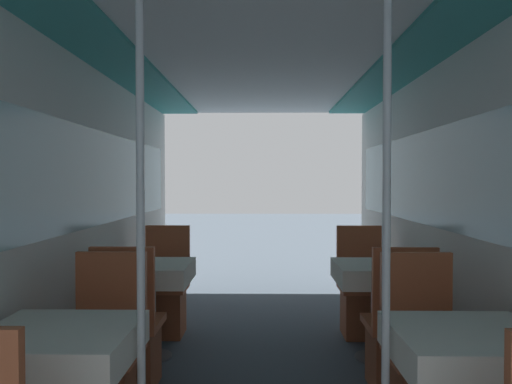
# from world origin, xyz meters

# --- Properties ---
(wall_left) EXTENTS (0.05, 6.71, 2.27)m
(wall_left) POSITION_xyz_m (-1.31, 1.96, 1.18)
(wall_left) COLOR silver
(wall_left) RESTS_ON ground_plane
(wall_right) EXTENTS (0.05, 6.71, 2.27)m
(wall_right) POSITION_xyz_m (1.31, 1.96, 1.18)
(wall_right) COLOR silver
(wall_right) RESTS_ON ground_plane
(ceiling_panel) EXTENTS (2.63, 6.71, 0.07)m
(ceiling_panel) POSITION_xyz_m (0.00, 1.96, 2.31)
(ceiling_panel) COLOR silver
(ceiling_panel) RESTS_ON wall_left
(dining_table_left_0) EXTENTS (0.66, 0.66, 0.76)m
(dining_table_left_0) POSITION_xyz_m (-0.91, 0.97, 0.64)
(dining_table_left_0) COLOR #4C4C51
(dining_table_left_0) RESTS_ON ground_plane
(chair_left_far_0) EXTENTS (0.42, 0.42, 0.99)m
(chair_left_far_0) POSITION_xyz_m (-0.91, 1.57, 0.30)
(chair_left_far_0) COLOR brown
(chair_left_far_0) RESTS_ON ground_plane
(support_pole_left_0) EXTENTS (0.04, 0.04, 2.27)m
(support_pole_left_0) POSITION_xyz_m (-0.54, 0.97, 1.13)
(support_pole_left_0) COLOR silver
(support_pole_left_0) RESTS_ON ground_plane
(dining_table_left_1) EXTENTS (0.66, 0.66, 0.76)m
(dining_table_left_1) POSITION_xyz_m (-0.91, 2.72, 0.64)
(dining_table_left_1) COLOR #4C4C51
(dining_table_left_1) RESTS_ON ground_plane
(chair_left_near_1) EXTENTS (0.42, 0.42, 0.99)m
(chair_left_near_1) POSITION_xyz_m (-0.91, 2.12, 0.30)
(chair_left_near_1) COLOR brown
(chair_left_near_1) RESTS_ON ground_plane
(chair_left_far_1) EXTENTS (0.42, 0.42, 0.99)m
(chair_left_far_1) POSITION_xyz_m (-0.91, 3.33, 0.30)
(chair_left_far_1) COLOR brown
(chair_left_far_1) RESTS_ON ground_plane
(dining_table_right_0) EXTENTS (0.66, 0.66, 0.76)m
(dining_table_right_0) POSITION_xyz_m (0.91, 0.97, 0.64)
(dining_table_right_0) COLOR #4C4C51
(dining_table_right_0) RESTS_ON ground_plane
(chair_right_far_0) EXTENTS (0.42, 0.42, 0.99)m
(chair_right_far_0) POSITION_xyz_m (0.91, 1.57, 0.30)
(chair_right_far_0) COLOR brown
(chair_right_far_0) RESTS_ON ground_plane
(support_pole_right_0) EXTENTS (0.04, 0.04, 2.27)m
(support_pole_right_0) POSITION_xyz_m (0.54, 0.97, 1.13)
(support_pole_right_0) COLOR silver
(support_pole_right_0) RESTS_ON ground_plane
(dining_table_right_1) EXTENTS (0.66, 0.66, 0.76)m
(dining_table_right_1) POSITION_xyz_m (0.91, 2.72, 0.64)
(dining_table_right_1) COLOR #4C4C51
(dining_table_right_1) RESTS_ON ground_plane
(chair_right_near_1) EXTENTS (0.42, 0.42, 0.99)m
(chair_right_near_1) POSITION_xyz_m (0.91, 2.12, 0.30)
(chair_right_near_1) COLOR brown
(chair_right_near_1) RESTS_ON ground_plane
(chair_right_far_1) EXTENTS (0.42, 0.42, 0.99)m
(chair_right_far_1) POSITION_xyz_m (0.91, 3.33, 0.30)
(chair_right_far_1) COLOR brown
(chair_right_far_1) RESTS_ON ground_plane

